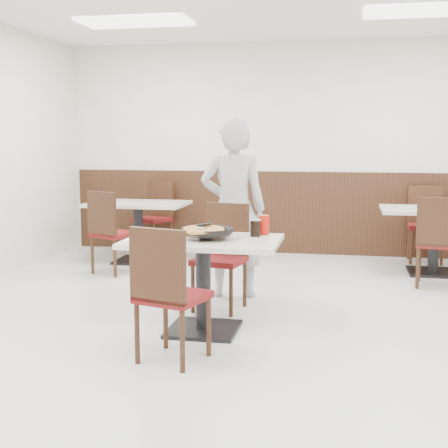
% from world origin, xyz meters
% --- Properties ---
extents(floor, '(7.00, 7.00, 0.00)m').
position_xyz_m(floor, '(0.00, 0.00, 0.00)').
color(floor, beige).
rests_on(floor, ground).
extents(wall_back, '(6.00, 0.04, 2.80)m').
position_xyz_m(wall_back, '(0.00, 3.50, 1.40)').
color(wall_back, silver).
rests_on(wall_back, floor).
extents(wall_front, '(6.00, 0.04, 2.80)m').
position_xyz_m(wall_front, '(0.00, -3.50, 1.40)').
color(wall_front, silver).
rests_on(wall_front, floor).
extents(wainscot_back, '(5.90, 0.03, 1.10)m').
position_xyz_m(wainscot_back, '(0.00, 3.48, 0.55)').
color(wainscot_back, black).
rests_on(wainscot_back, floor).
extents(fluo_panel_c, '(1.20, 0.60, 0.02)m').
position_xyz_m(fluo_panel_c, '(-1.50, 1.80, 2.78)').
color(fluo_panel_c, white).
rests_on(fluo_panel_c, ceiling).
extents(fluo_panel_d, '(1.20, 0.60, 0.02)m').
position_xyz_m(fluo_panel_d, '(1.50, 1.80, 2.78)').
color(fluo_panel_d, white).
rests_on(fluo_panel_d, ceiling).
extents(main_table, '(1.28, 0.93, 0.75)m').
position_xyz_m(main_table, '(-0.32, -0.12, 0.38)').
color(main_table, beige).
rests_on(main_table, floor).
extents(chair_near, '(0.52, 0.52, 0.95)m').
position_xyz_m(chair_near, '(-0.37, -0.80, 0.47)').
color(chair_near, black).
rests_on(chair_near, floor).
extents(chair_far, '(0.49, 0.49, 0.95)m').
position_xyz_m(chair_far, '(-0.32, 0.53, 0.47)').
color(chair_far, black).
rests_on(chair_far, floor).
extents(trivet, '(0.12, 0.12, 0.04)m').
position_xyz_m(trivet, '(-0.29, -0.12, 0.77)').
color(trivet, black).
rests_on(trivet, main_table).
extents(pizza_pan, '(0.42, 0.42, 0.01)m').
position_xyz_m(pizza_pan, '(-0.28, -0.12, 0.79)').
color(pizza_pan, black).
rests_on(pizza_pan, trivet).
extents(pizza, '(0.34, 0.34, 0.02)m').
position_xyz_m(pizza, '(-0.30, -0.17, 0.81)').
color(pizza, '#DC9953').
rests_on(pizza, pizza_pan).
extents(pizza_server, '(0.08, 0.10, 0.00)m').
position_xyz_m(pizza_server, '(-0.32, -0.16, 0.84)').
color(pizza_server, silver).
rests_on(pizza_server, pizza).
extents(napkin, '(0.18, 0.18, 0.00)m').
position_xyz_m(napkin, '(-0.81, -0.27, 0.75)').
color(napkin, white).
rests_on(napkin, main_table).
extents(side_plate, '(0.18, 0.18, 0.01)m').
position_xyz_m(side_plate, '(-0.71, -0.26, 0.76)').
color(side_plate, white).
rests_on(side_plate, napkin).
extents(fork, '(0.06, 0.14, 0.00)m').
position_xyz_m(fork, '(-0.73, -0.21, 0.77)').
color(fork, silver).
rests_on(fork, side_plate).
extents(cola_glass, '(0.09, 0.09, 0.13)m').
position_xyz_m(cola_glass, '(0.07, 0.08, 0.81)').
color(cola_glass, black).
rests_on(cola_glass, main_table).
extents(red_cup, '(0.10, 0.10, 0.16)m').
position_xyz_m(red_cup, '(0.12, 0.19, 0.83)').
color(red_cup, '#B01509').
rests_on(red_cup, main_table).
extents(diner_person, '(0.68, 0.50, 1.73)m').
position_xyz_m(diner_person, '(-0.28, 1.05, 0.86)').
color(diner_person, '#A09FA4').
rests_on(diner_person, floor).
extents(bg_table_left, '(1.21, 0.82, 0.75)m').
position_xyz_m(bg_table_left, '(-1.76, 2.52, 0.38)').
color(bg_table_left, beige).
rests_on(bg_table_left, floor).
extents(bg_chair_left_near, '(0.55, 0.55, 0.95)m').
position_xyz_m(bg_chair_left_near, '(-1.81, 1.84, 0.47)').
color(bg_chair_left_near, black).
rests_on(bg_chair_left_near, floor).
extents(bg_chair_left_far, '(0.56, 0.56, 0.95)m').
position_xyz_m(bg_chair_left_far, '(-1.79, 3.18, 0.47)').
color(bg_chair_left_far, black).
rests_on(bg_chair_left_far, floor).
extents(bg_table_right, '(1.21, 0.82, 0.75)m').
position_xyz_m(bg_table_right, '(1.78, 2.50, 0.38)').
color(bg_table_right, beige).
rests_on(bg_table_right, floor).
extents(bg_chair_right_near, '(0.48, 0.48, 0.95)m').
position_xyz_m(bg_chair_right_near, '(1.73, 1.85, 0.47)').
color(bg_chair_right_near, black).
rests_on(bg_chair_right_near, floor).
extents(bg_chair_right_far, '(0.43, 0.43, 0.95)m').
position_xyz_m(bg_chair_right_far, '(1.76, 3.17, 0.47)').
color(bg_chair_right_far, black).
rests_on(bg_chair_right_far, floor).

